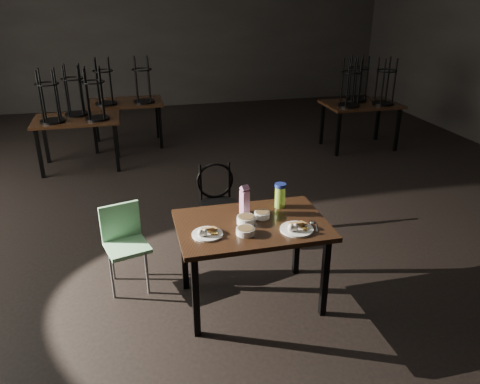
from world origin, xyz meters
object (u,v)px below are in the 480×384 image
object	(u,v)px
juice_carton	(245,200)
bentwood_chair	(217,198)
water_bottle	(280,195)
main_table	(252,232)
school_chair	(125,239)

from	to	relation	value
juice_carton	bentwood_chair	bearing A→B (deg)	93.78
water_bottle	bentwood_chair	world-z (taller)	water_bottle
main_table	juice_carton	xyz separation A→B (m)	(-0.01, 0.19, 0.20)
school_chair	water_bottle	bearing A→B (deg)	-27.12
main_table	bentwood_chair	xyz separation A→B (m)	(-0.07, 1.08, -0.17)
water_bottle	school_chair	size ratio (longest dim) A/B	0.29
water_bottle	school_chair	world-z (taller)	water_bottle
water_bottle	school_chair	xyz separation A→B (m)	(-1.32, 0.29, -0.41)
main_table	school_chair	world-z (taller)	school_chair
bentwood_chair	school_chair	size ratio (longest dim) A/B	1.12
bentwood_chair	school_chair	bearing A→B (deg)	-148.88
juice_carton	school_chair	size ratio (longest dim) A/B	0.34
main_table	bentwood_chair	distance (m)	1.09
main_table	school_chair	size ratio (longest dim) A/B	1.59
bentwood_chair	main_table	bearing A→B (deg)	-85.61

